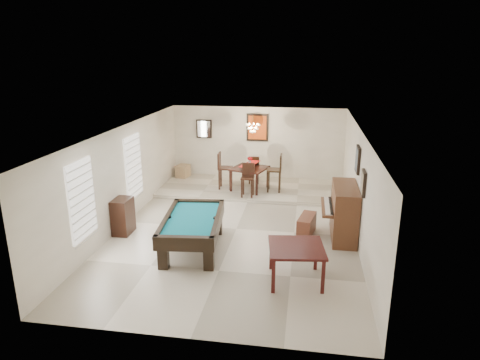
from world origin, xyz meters
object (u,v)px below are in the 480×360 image
(piano_bench, at_px, (307,225))
(dining_chair_east, at_px, (274,173))
(dining_chair_west, at_px, (225,171))
(upright_piano, at_px, (338,212))
(dining_chair_north, at_px, (254,169))
(apothecary_chest, at_px, (123,216))
(chandelier, at_px, (253,125))
(square_table, at_px, (296,264))
(dining_table, at_px, (250,177))
(dining_chair_south, at_px, (248,180))
(pool_table, at_px, (193,234))
(corner_bench, at_px, (183,171))
(flower_vase, at_px, (250,160))

(piano_bench, bearing_deg, dining_chair_east, 109.78)
(dining_chair_west, xyz_separation_m, dining_chair_east, (1.59, -0.04, 0.01))
(upright_piano, relative_size, dining_chair_north, 1.65)
(apothecary_chest, relative_size, chandelier, 1.52)
(square_table, relative_size, dining_chair_north, 1.13)
(dining_table, height_order, dining_chair_south, dining_chair_south)
(pool_table, distance_m, dining_chair_east, 4.55)
(upright_piano, height_order, piano_bench, upright_piano)
(square_table, distance_m, chandelier, 6.09)
(dining_chair_west, bearing_deg, corner_bench, 56.78)
(apothecary_chest, xyz_separation_m, flower_vase, (2.72, 3.69, 0.63))
(piano_bench, relative_size, dining_chair_east, 0.71)
(flower_vase, bearing_deg, dining_chair_east, -3.57)
(dining_chair_east, bearing_deg, chandelier, -110.61)
(flower_vase, height_order, chandelier, chandelier)
(square_table, bearing_deg, dining_table, 107.22)
(pool_table, height_order, upright_piano, upright_piano)
(upright_piano, distance_m, flower_vase, 4.04)
(dining_table, relative_size, chandelier, 1.72)
(pool_table, xyz_separation_m, apothecary_chest, (-1.98, 0.63, 0.07))
(chandelier, bearing_deg, square_table, -73.99)
(pool_table, xyz_separation_m, dining_table, (0.74, 4.32, 0.16))
(upright_piano, height_order, dining_chair_south, upright_piano)
(apothecary_chest, bearing_deg, pool_table, -17.79)
(square_table, bearing_deg, dining_chair_south, 109.30)
(dining_chair_west, bearing_deg, dining_chair_south, -132.09)
(piano_bench, distance_m, dining_table, 3.55)
(pool_table, distance_m, upright_piano, 3.58)
(dining_table, bearing_deg, dining_chair_north, 86.26)
(dining_chair_south, bearing_deg, dining_chair_north, 89.81)
(dining_chair_west, distance_m, dining_chair_east, 1.59)
(pool_table, distance_m, chandelier, 4.95)
(pool_table, height_order, dining_table, dining_table)
(corner_bench, bearing_deg, dining_chair_south, -34.37)
(dining_chair_north, xyz_separation_m, dining_chair_west, (-0.84, -0.74, 0.12))
(chandelier, bearing_deg, flower_vase, -106.11)
(piano_bench, relative_size, chandelier, 1.43)
(upright_piano, height_order, flower_vase, upright_piano)
(dining_chair_north, bearing_deg, square_table, 99.14)
(upright_piano, relative_size, piano_bench, 1.84)
(apothecary_chest, bearing_deg, corner_bench, 87.89)
(apothecary_chest, relative_size, dining_chair_south, 0.89)
(pool_table, xyz_separation_m, upright_piano, (3.34, 1.26, 0.27))
(dining_chair_east, relative_size, corner_bench, 2.52)
(pool_table, bearing_deg, apothecary_chest, 156.21)
(upright_piano, bearing_deg, dining_chair_west, 138.01)
(dining_chair_north, bearing_deg, piano_bench, 110.14)
(flower_vase, relative_size, chandelier, 0.39)
(dining_chair_south, bearing_deg, chandelier, 88.56)
(dining_chair_north, xyz_separation_m, dining_chair_east, (0.75, -0.78, 0.13))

